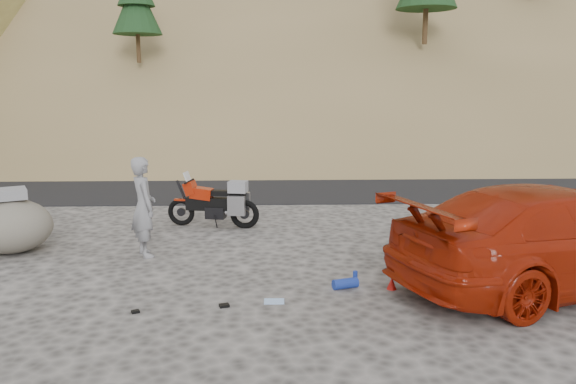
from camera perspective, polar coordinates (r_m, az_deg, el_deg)
name	(u,v)px	position (r m, az deg, el deg)	size (l,w,h in m)	color
ground	(198,269)	(10.26, -9.13, -7.73)	(140.00, 140.00, 0.00)	#3E3C39
road	(231,184)	(18.98, -5.80, 0.81)	(120.00, 7.00, 0.05)	black
motorcycle	(217,203)	(13.08, -7.23, -1.16)	(2.18, 0.87, 1.31)	black
man	(146,255)	(11.27, -14.24, -6.25)	(0.70, 0.46, 1.92)	gray
red_car	(554,286)	(10.28, 25.41, -8.61)	(2.32, 5.70, 1.65)	#981C08
boulder	(9,225)	(12.26, -26.48, -3.04)	(1.96, 1.79, 1.25)	#5B564E
gear_blue_mat	(345,284)	(9.22, 5.85, -9.23)	(0.17, 0.17, 0.42)	navy
gear_bottle	(355,277)	(9.46, 6.84, -8.59)	(0.08, 0.08, 0.21)	navy
gear_funnel	(392,283)	(9.29, 10.50, -9.09)	(0.16, 0.16, 0.20)	#BB130C
gear_glove_a	(224,305)	(8.53, -6.50, -11.38)	(0.14, 0.10, 0.04)	black
gear_glove_b	(135,312)	(8.56, -15.24, -11.64)	(0.11, 0.08, 0.04)	black
gear_blue_cloth	(274,301)	(8.67, -1.42, -11.04)	(0.31, 0.22, 0.01)	#9CC1F2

